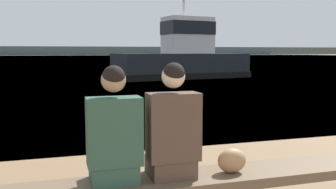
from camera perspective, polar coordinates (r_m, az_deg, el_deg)
water_surface at (r=125.52m, az=-16.33°, el=5.58°), size 240.00×240.00×0.00m
far_shoreline at (r=199.40m, az=-16.58°, el=6.43°), size 600.00×12.00×4.16m
bench_main at (r=3.39m, az=7.33°, el=-12.99°), size 8.93×0.49×0.46m
person_left at (r=3.02m, az=-8.23°, el=-5.97°), size 0.43×0.37×0.95m
person_right at (r=3.12m, az=0.70°, el=-5.33°), size 0.43×0.37×0.97m
shopping_bag at (r=3.38m, az=9.70°, el=-9.90°), size 0.26×0.17×0.22m
tugboat_red at (r=21.84m, az=2.34°, el=5.44°), size 8.31×4.19×6.39m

